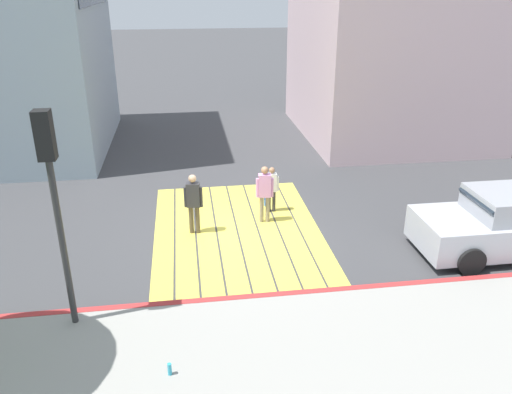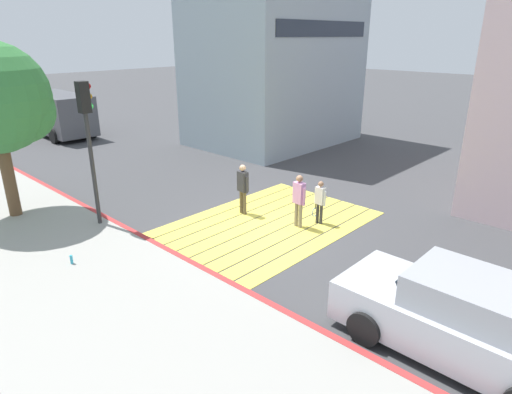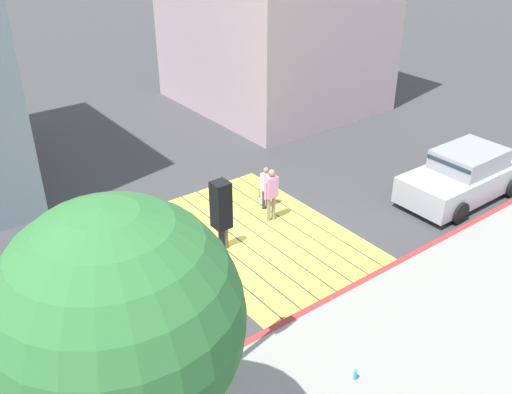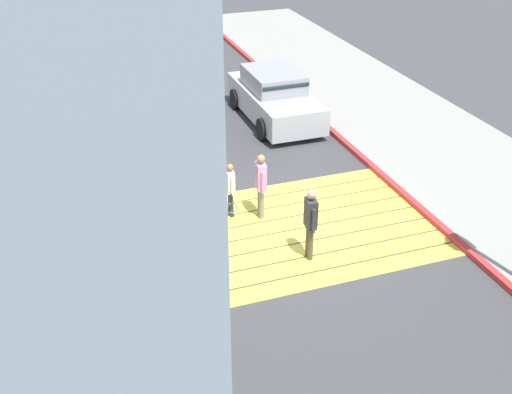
{
  "view_description": "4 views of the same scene",
  "coord_description": "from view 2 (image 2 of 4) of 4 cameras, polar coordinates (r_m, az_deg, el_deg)",
  "views": [
    {
      "loc": [
        -12.15,
        1.25,
        6.19
      ],
      "look_at": [
        -0.45,
        -0.44,
        1.15
      ],
      "focal_mm": 36.05,
      "sensor_mm": 36.0,
      "label": 1
    },
    {
      "loc": [
        -9.16,
        -8.14,
        5.4
      ],
      "look_at": [
        -0.64,
        -0.11,
        1.07
      ],
      "focal_mm": 30.8,
      "sensor_mm": 36.0,
      "label": 2
    },
    {
      "loc": [
        -10.4,
        7.95,
        8.42
      ],
      "look_at": [
        0.14,
        -0.03,
        1.15
      ],
      "focal_mm": 39.57,
      "sensor_mm": 36.0,
      "label": 3
    },
    {
      "loc": [
        4.79,
        11.22,
        7.73
      ],
      "look_at": [
        0.68,
        -0.47,
        0.76
      ],
      "focal_mm": 44.3,
      "sensor_mm": 36.0,
      "label": 4
    }
  ],
  "objects": [
    {
      "name": "ground_plane",
      "position": [
        13.39,
        1.56,
        -3.49
      ],
      "size": [
        120.0,
        120.0,
        0.0
      ],
      "primitive_type": "plane",
      "color": "#424244"
    },
    {
      "name": "pedestrian_adult_lead",
      "position": [
        12.89,
        5.6,
        -0.05
      ],
      "size": [
        0.24,
        0.47,
        1.62
      ],
      "color": "gray",
      "rests_on": "ground"
    },
    {
      "name": "pedestrian_adult_trailing",
      "position": [
        13.79,
        -1.73,
        1.48
      ],
      "size": [
        0.25,
        0.48,
        1.64
      ],
      "color": "brown",
      "rests_on": "ground"
    },
    {
      "name": "building_far_north",
      "position": [
        23.41,
        2.42,
        19.67
      ],
      "size": [
        8.0,
        6.04,
        10.3
      ],
      "color": "#8C9EA8",
      "rests_on": "ground"
    },
    {
      "name": "sidewalk_west",
      "position": [
        10.37,
        -20.07,
        -12.1
      ],
      "size": [
        4.8,
        40.0,
        0.12
      ],
      "primitive_type": "cube",
      "color": "#9E9B93",
      "rests_on": "ground"
    },
    {
      "name": "car_parked_near_curb",
      "position": [
        8.74,
        25.17,
        -14.19
      ],
      "size": [
        1.99,
        4.3,
        1.57
      ],
      "color": "silver",
      "rests_on": "ground"
    },
    {
      "name": "pedestrian_child_with_racket",
      "position": [
        13.28,
        8.29,
        -0.37
      ],
      "size": [
        0.28,
        0.41,
        1.35
      ],
      "color": "#333338",
      "rests_on": "ground"
    },
    {
      "name": "water_bottle",
      "position": [
        11.77,
        -22.84,
        -7.49
      ],
      "size": [
        0.07,
        0.07,
        0.22
      ],
      "primitive_type": "cylinder",
      "color": "#33A5BF",
      "rests_on": "sidewalk_west"
    },
    {
      "name": "curb_painted",
      "position": [
        11.39,
        -9.53,
        -7.95
      ],
      "size": [
        0.16,
        40.0,
        0.13
      ],
      "primitive_type": "cube",
      "color": "#BC3333",
      "rests_on": "ground"
    },
    {
      "name": "traffic_light_corner",
      "position": [
        13.15,
        -21.0,
        8.61
      ],
      "size": [
        0.39,
        0.28,
        4.24
      ],
      "color": "#2D2D2D",
      "rests_on": "ground"
    },
    {
      "name": "crosswalk_stripes",
      "position": [
        13.39,
        1.56,
        -3.46
      ],
      "size": [
        6.4,
        4.35,
        0.01
      ],
      "color": "#EAD64C",
      "rests_on": "ground"
    },
    {
      "name": "van_down_street",
      "position": [
        27.33,
        -24.26,
        9.87
      ],
      "size": [
        2.42,
        5.23,
        2.35
      ],
      "color": "#4C4C51",
      "rests_on": "ground"
    }
  ]
}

